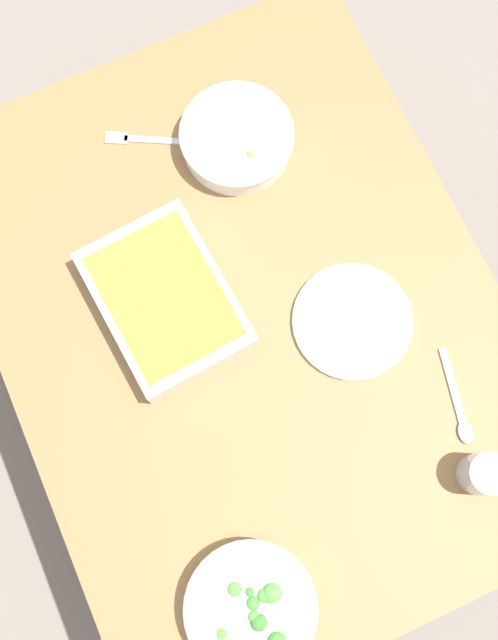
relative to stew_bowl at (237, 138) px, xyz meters
name	(u,v)px	position (x,y,z in m)	size (l,w,h in m)	color
ground_plane	(249,379)	(-0.33, 0.12, -0.77)	(6.00, 6.00, 0.00)	slate
dining_table	(249,330)	(-0.33, 0.12, -0.12)	(1.20, 0.90, 0.74)	olive
stew_bowl	(237,138)	(0.00, 0.00, 0.00)	(0.22, 0.22, 0.06)	white
broccoli_bowl	(251,608)	(-0.78, 0.32, 0.00)	(0.22, 0.22, 0.06)	white
baking_dish	(165,300)	(-0.24, 0.25, 0.00)	(0.32, 0.25, 0.06)	silver
drink_cup	(483,474)	(-0.74, -0.13, 0.01)	(0.07, 0.07, 0.08)	#B2BCC6
side_plate	(352,321)	(-0.41, -0.05, -0.03)	(0.22, 0.22, 0.01)	white
spoon_by_stew	(246,164)	(-0.04, 0.00, -0.03)	(0.18, 0.03, 0.01)	silver
spoon_by_broccoli	(275,598)	(-0.79, 0.28, -0.03)	(0.04, 0.18, 0.01)	silver
spoon_spare	(459,410)	(-0.63, -0.15, -0.03)	(0.18, 0.06, 0.01)	silver
fork_on_table	(143,140)	(0.09, 0.16, -0.03)	(0.10, 0.16, 0.01)	silver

